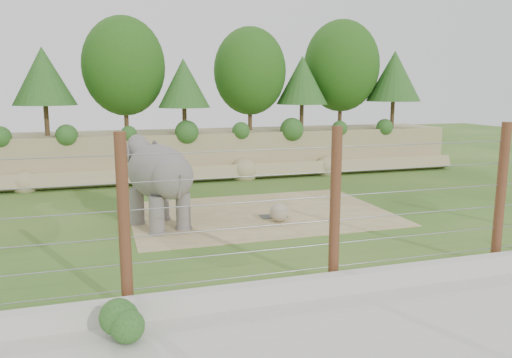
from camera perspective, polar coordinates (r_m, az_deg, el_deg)
name	(u,v)px	position (r m, az deg, el deg)	size (l,w,h in m)	color
ground	(274,236)	(16.89, 2.03, -6.51)	(90.00, 90.00, 0.00)	#2B5A1A
back_embankment	(210,105)	(28.57, -5.31, 8.39)	(30.00, 5.52, 8.77)	tan
dirt_patch	(261,214)	(19.78, 0.52, -3.97)	(10.00, 7.00, 0.02)	#9E815C
drain_grate	(273,216)	(19.28, 2.00, -4.28)	(1.00, 0.60, 0.03)	#262628
elephant	(159,184)	(17.93, -11.05, -0.60)	(1.64, 3.83, 3.10)	#655F5B
stone_ball	(279,213)	(18.51, 2.65, -3.85)	(0.69, 0.69, 0.69)	gray
retaining_wall	(342,283)	(12.46, 9.82, -11.65)	(26.00, 0.35, 0.50)	beige
walkway	(387,330)	(10.98, 14.72, -16.38)	(26.00, 4.00, 0.01)	beige
barrier_fence	(335,208)	(12.36, 9.02, -3.29)	(20.26, 0.26, 4.00)	#522516
walkway_shrub	(119,322)	(10.46, -15.39, -15.49)	(0.76, 0.76, 0.76)	#1B4F18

